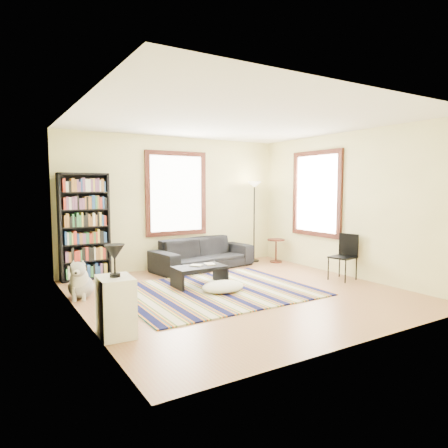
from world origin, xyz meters
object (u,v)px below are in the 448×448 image
coffee_table (199,276)px  white_cabinet (116,306)px  floor_cushion (223,287)px  folding_chair (343,257)px  sofa (203,253)px  bookshelf (84,227)px  floor_lamp (254,222)px  dog (81,279)px  side_table (276,251)px

coffee_table → white_cabinet: (-1.92, -1.56, 0.17)m
floor_cushion → folding_chair: size_ratio=0.85×
sofa → folding_chair: size_ratio=2.58×
coffee_table → floor_cushion: 0.57m
bookshelf → floor_cushion: size_ratio=2.72×
floor_lamp → folding_chair: floor_lamp is taller
folding_chair → dog: bearing=153.5°
floor_cushion → folding_chair: bearing=-9.8°
side_table → floor_cushion: bearing=-146.1°
bookshelf → white_cabinet: bearing=-96.1°
coffee_table → side_table: side_table is taller
coffee_table → white_cabinet: size_ratio=1.29×
bookshelf → folding_chair: 4.88m
side_table → floor_lamp: bearing=136.4°
coffee_table → floor_lamp: size_ratio=0.48×
sofa → floor_cushion: bearing=-117.8°
dog → coffee_table: bearing=12.1°
sofa → floor_cushion: sofa is taller
floor_lamp → floor_cushion: bearing=-135.9°
coffee_table → folding_chair: (2.53, -0.95, 0.25)m
folding_chair → side_table: bearing=78.0°
white_cabinet → floor_cushion: bearing=29.6°
bookshelf → dog: size_ratio=3.29×
folding_chair → floor_lamp: bearing=87.1°
bookshelf → floor_lamp: size_ratio=1.08×
side_table → white_cabinet: size_ratio=0.77×
folding_chair → dog: folding_chair is taller
floor_lamp → side_table: 0.84m
white_cabinet → dog: bearing=93.9°
floor_cushion → white_cabinet: size_ratio=1.05×
white_cabinet → dog: (-0.01, 1.88, -0.05)m
coffee_table → side_table: (2.58, 1.09, 0.09)m
side_table → dog: size_ratio=0.89×
floor_lamp → bookshelf: bearing=177.4°
bookshelf → side_table: bookshelf is taller
bookshelf → dog: 1.51m
bookshelf → floor_lamp: 3.79m
bookshelf → floor_lamp: (3.79, -0.17, -0.07)m
coffee_table → dog: size_ratio=1.48×
floor_cushion → dog: (-2.09, 0.86, 0.21)m
floor_lamp → white_cabinet: (-4.13, -3.00, -0.58)m
floor_cushion → side_table: bearing=33.9°
dog → folding_chair: bearing=5.5°
folding_chair → floor_cushion: bearing=159.6°
bookshelf → folding_chair: (4.11, -2.56, -0.57)m
bookshelf → folding_chair: size_ratio=2.33×
bookshelf → dog: bearing=-105.2°
floor_lamp → side_table: (0.37, -0.36, -0.66)m
bookshelf → folding_chair: bookshelf is taller
bookshelf → floor_cushion: 2.91m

